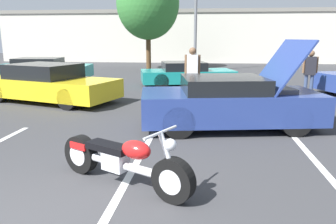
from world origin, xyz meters
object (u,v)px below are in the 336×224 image
show_car_hood_open (230,102)px  spectator_by_show_car (310,70)px  parked_car_left_row (42,69)px  parked_car_mid_left_row (48,84)px  light_pole (197,1)px  parked_car_mid_right_row (187,74)px  motorcycle (122,161)px  spectator_midground (192,69)px  tree_background (148,3)px

show_car_hood_open → spectator_by_show_car: show_car_hood_open is taller
parked_car_left_row → parked_car_mid_left_row: bearing=-67.3°
show_car_hood_open → parked_car_left_row: (-8.68, 7.81, -0.06)m
light_pole → parked_car_mid_right_row: size_ratio=1.75×
spectator_by_show_car → motorcycle: bearing=-121.9°
light_pole → spectator_midground: (0.16, -9.70, -3.12)m
motorcycle → show_car_hood_open: size_ratio=0.49×
tree_background → motorcycle: tree_background is taller
light_pole → spectator_by_show_car: bearing=-63.4°
parked_car_mid_right_row → parked_car_mid_left_row: 6.09m
tree_background → show_car_hood_open: (4.43, -14.30, -3.67)m
light_pole → motorcycle: (-0.57, -16.24, -3.82)m
show_car_hood_open → parked_car_mid_right_row: bearing=92.1°
light_pole → parked_car_left_row: (-7.48, -5.05, -3.64)m
tree_background → motorcycle: size_ratio=3.08×
tree_background → light_pole: bearing=-23.9°
light_pole → tree_background: bearing=156.1°
parked_car_left_row → spectator_midground: (7.64, -4.65, 0.52)m
parked_car_mid_left_row → spectator_midground: (4.79, 0.51, 0.48)m
parked_car_mid_left_row → spectator_by_show_car: (8.88, 1.72, 0.40)m
parked_car_left_row → spectator_by_show_car: (11.73, -3.45, 0.44)m
tree_background → parked_car_mid_left_row: (-1.39, -11.65, -3.69)m
spectator_midground → light_pole: bearing=91.0°
parked_car_left_row → spectator_by_show_car: spectator_by_show_car is taller
motorcycle → spectator_by_show_car: (4.82, 7.74, 0.62)m
light_pole → show_car_hood_open: size_ratio=1.75×
light_pole → spectator_by_show_car: 10.03m
light_pole → parked_car_mid_left_row: bearing=-114.4°
parked_car_left_row → spectator_by_show_car: 12.24m
light_pole → parked_car_mid_left_row: light_pole is taller
motorcycle → parked_car_mid_left_row: (-4.06, 6.02, 0.22)m
show_car_hood_open → parked_car_left_row: bearing=128.3°
spectator_by_show_car → show_car_hood_open: bearing=-125.0°
motorcycle → parked_car_left_row: size_ratio=0.45×
spectator_by_show_car → parked_car_left_row: bearing=163.6°
parked_car_mid_left_row → spectator_midground: 4.84m
spectator_midground → motorcycle: bearing=-96.4°
tree_background → spectator_by_show_car: size_ratio=3.97×
tree_background → motorcycle: bearing=-81.4°
tree_background → parked_car_mid_right_row: tree_background is taller
parked_car_mid_right_row → show_car_hood_open: bearing=-92.3°
parked_car_mid_left_row → parked_car_left_row: bearing=136.4°
light_pole → parked_car_mid_right_row: (-0.24, -5.99, -3.68)m
parked_car_mid_right_row → spectator_by_show_car: 5.16m
parked_car_left_row → spectator_by_show_car: size_ratio=2.88×
show_car_hood_open → spectator_by_show_car: (3.06, 4.36, 0.37)m
motorcycle → parked_car_left_row: (-6.92, 11.19, 0.18)m
tree_background → show_car_hood_open: size_ratio=1.52×
parked_car_left_row → spectator_by_show_car: bearing=-22.6°
parked_car_mid_left_row → spectator_by_show_car: bearing=28.4°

